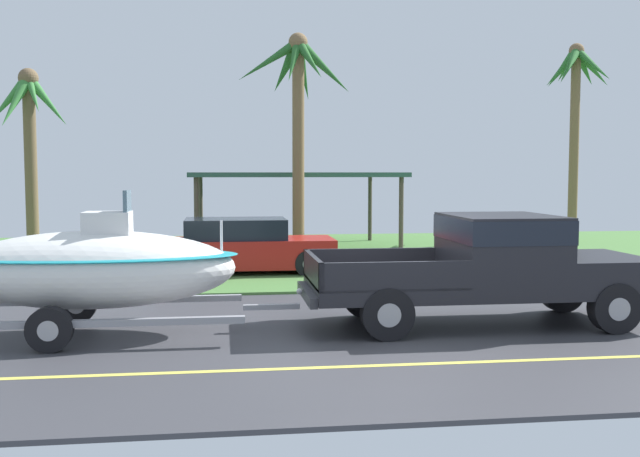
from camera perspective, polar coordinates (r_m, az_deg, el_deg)
name	(u,v)px	position (r m, az deg, el deg)	size (l,w,h in m)	color
ground	(313,267)	(19.78, -0.51, -2.99)	(36.00, 22.00, 0.11)	#38383D
pickup_truck_towing	(498,263)	(12.57, 13.57, -2.61)	(5.77, 2.11, 1.82)	black
boat_on_trailer	(93,269)	(11.89, -17.12, -2.97)	(5.64, 2.25, 2.24)	gray
parked_sedan_near	(242,247)	(18.40, -6.00, -1.43)	(4.39, 1.81, 1.38)	#B21E19
carport_awning	(293,176)	(24.02, -2.10, 4.06)	(6.55, 5.17, 2.52)	#4C4238
palm_tree_near_left	(298,94)	(20.97, -1.70, 10.35)	(3.28, 2.60, 6.38)	brown
palm_tree_near_right	(576,88)	(28.60, 19.13, 10.20)	(2.62, 2.96, 7.13)	brown
palm_tree_mid	(28,118)	(26.63, -21.55, 7.90)	(2.84, 3.18, 5.96)	brown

